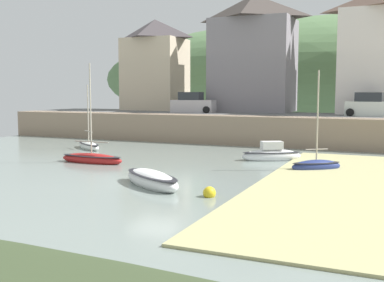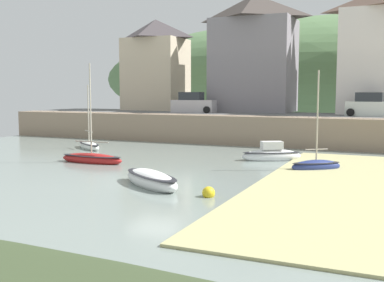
# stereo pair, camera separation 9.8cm
# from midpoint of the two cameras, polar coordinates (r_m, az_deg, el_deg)

# --- Properties ---
(ground) EXTENTS (48.00, 41.00, 0.61)m
(ground) POSITION_cam_midpoint_polar(r_m,az_deg,el_deg) (15.50, -16.97, -10.44)
(ground) COLOR gray
(quay_seawall) EXTENTS (48.00, 9.40, 2.40)m
(quay_seawall) POSITION_cam_midpoint_polar(r_m,az_deg,el_deg) (40.01, 7.30, 1.54)
(quay_seawall) COLOR gray
(quay_seawall) RESTS_ON ground
(hillside_backdrop) EXTENTS (80.00, 44.00, 18.20)m
(hillside_backdrop) POSITION_cam_midpoint_polar(r_m,az_deg,el_deg) (76.45, 17.59, 7.22)
(hillside_backdrop) COLOR #577A4C
(hillside_backdrop) RESTS_ON ground
(waterfront_building_left) EXTENTS (6.38, 5.38, 9.69)m
(waterfront_building_left) POSITION_cam_midpoint_polar(r_m,az_deg,el_deg) (52.17, -4.50, 9.20)
(waterfront_building_left) COLOR beige
(waterfront_building_left) RESTS_ON ground
(waterfront_building_centre) EXTENTS (8.08, 5.98, 11.44)m
(waterfront_building_centre) POSITION_cam_midpoint_polar(r_m,az_deg,el_deg) (48.07, 7.32, 10.48)
(waterfront_building_centre) COLOR gray
(waterfront_building_centre) RESTS_ON ground
(sailboat_far_left) EXTENTS (4.39, 1.11, 6.35)m
(sailboat_far_left) POSITION_cam_midpoint_polar(r_m,az_deg,el_deg) (30.30, -12.07, -2.05)
(sailboat_far_left) COLOR #A61E1D
(sailboat_far_left) RESTS_ON ground
(dinghy_open_wooden) EXTENTS (3.71, 3.11, 5.11)m
(dinghy_open_wooden) POSITION_cam_midpoint_polar(r_m,az_deg,el_deg) (37.54, -12.39, -0.53)
(dinghy_open_wooden) COLOR white
(dinghy_open_wooden) RESTS_ON ground
(sailboat_nearest_shore) EXTENTS (2.91, 2.49, 5.80)m
(sailboat_nearest_shore) POSITION_cam_midpoint_polar(r_m,az_deg,el_deg) (27.71, 14.62, -2.84)
(sailboat_nearest_shore) COLOR navy
(sailboat_nearest_shore) RESTS_ON ground
(motorboat_with_cabin) EXTENTS (4.45, 3.65, 0.98)m
(motorboat_with_cabin) POSITION_cam_midpoint_polar(r_m,az_deg,el_deg) (22.54, -4.99, -4.68)
(motorboat_with_cabin) COLOR white
(motorboat_with_cabin) RESTS_ON ground
(sailboat_white_hull) EXTENTS (3.93, 2.88, 1.44)m
(sailboat_white_hull) POSITION_cam_midpoint_polar(r_m,az_deg,el_deg) (31.12, 9.46, -1.64)
(sailboat_white_hull) COLOR white
(sailboat_white_hull) RESTS_ON ground
(parked_car_near_slipway) EXTENTS (4.21, 1.99, 1.95)m
(parked_car_near_slipway) POSITION_cam_midpoint_polar(r_m,az_deg,el_deg) (45.27, 0.03, 4.46)
(parked_car_near_slipway) COLOR #BAB5B9
(parked_car_near_slipway) RESTS_ON ground
(parked_car_by_wall) EXTENTS (4.22, 2.03, 1.95)m
(parked_car_by_wall) POSITION_cam_midpoint_polar(r_m,az_deg,el_deg) (41.57, 20.72, 3.92)
(parked_car_by_wall) COLOR silver
(parked_car_by_wall) RESTS_ON ground
(mooring_buoy) EXTENTS (0.56, 0.56, 0.56)m
(mooring_buoy) POSITION_cam_midpoint_polar(r_m,az_deg,el_deg) (20.27, 1.97, -6.26)
(mooring_buoy) COLOR yellow
(mooring_buoy) RESTS_ON ground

